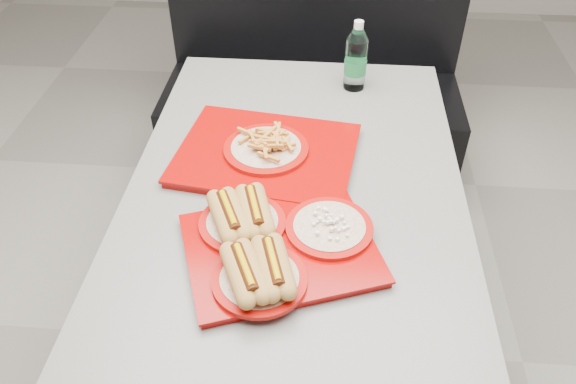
# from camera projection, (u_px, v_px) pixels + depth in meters

# --- Properties ---
(ground) EXTENTS (6.00, 6.00, 0.00)m
(ground) POSITION_uv_depth(u_px,v_px,m) (294.00, 346.00, 2.00)
(ground) COLOR gray
(ground) RESTS_ON ground
(diner_table) EXTENTS (0.92, 1.42, 0.75)m
(diner_table) POSITION_uv_depth(u_px,v_px,m) (295.00, 229.00, 1.62)
(diner_table) COLOR black
(diner_table) RESTS_ON ground
(booth_bench) EXTENTS (1.30, 0.57, 1.35)m
(booth_bench) POSITION_uv_depth(u_px,v_px,m) (312.00, 90.00, 2.56)
(booth_bench) COLOR black
(booth_bench) RESTS_ON ground
(tray_near) EXTENTS (0.52, 0.47, 0.10)m
(tray_near) POSITION_uv_depth(u_px,v_px,m) (272.00, 244.00, 1.30)
(tray_near) COLOR #950604
(tray_near) RESTS_ON diner_table
(tray_far) EXTENTS (0.54, 0.45, 0.10)m
(tray_far) POSITION_uv_depth(u_px,v_px,m) (266.00, 151.00, 1.58)
(tray_far) COLOR #950604
(tray_far) RESTS_ON diner_table
(water_bottle) EXTENTS (0.07, 0.07, 0.23)m
(water_bottle) POSITION_uv_depth(u_px,v_px,m) (356.00, 60.00, 1.84)
(water_bottle) COLOR silver
(water_bottle) RESTS_ON diner_table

